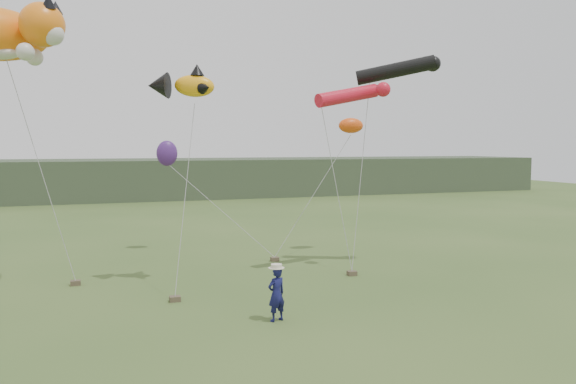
{
  "coord_description": "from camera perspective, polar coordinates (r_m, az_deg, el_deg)",
  "views": [
    {
      "loc": [
        -5.64,
        -16.65,
        5.5
      ],
      "look_at": [
        1.05,
        3.0,
        3.77
      ],
      "focal_mm": 35.0,
      "sensor_mm": 36.0,
      "label": 1
    }
  ],
  "objects": [
    {
      "name": "ground",
      "position": [
        18.42,
        -0.1,
        -12.61
      ],
      "size": [
        120.0,
        120.0,
        0.0
      ],
      "primitive_type": "plane",
      "color": "#385123",
      "rests_on": "ground"
    },
    {
      "name": "headland",
      "position": [
        61.5,
        -16.42,
        1.23
      ],
      "size": [
        90.0,
        13.0,
        4.0
      ],
      "color": "#2D3D28",
      "rests_on": "ground"
    },
    {
      "name": "festival_attendant",
      "position": [
        17.83,
        -1.18,
        -10.33
      ],
      "size": [
        0.73,
        0.6,
        1.72
      ],
      "primitive_type": "imported",
      "rotation": [
        0.0,
        0.0,
        3.49
      ],
      "color": "#13154A",
      "rests_on": "ground"
    },
    {
      "name": "sandbag_anchors",
      "position": [
        22.87,
        -10.74,
        -8.99
      ],
      "size": [
        14.78,
        5.77,
        0.19
      ],
      "color": "brown",
      "rests_on": "ground"
    },
    {
      "name": "cat_kite",
      "position": [
        24.31,
        -26.98,
        14.22
      ],
      "size": [
        5.87,
        3.9,
        2.5
      ],
      "color": "orange",
      "rests_on": "ground"
    },
    {
      "name": "fish_kite",
      "position": [
        22.39,
        -10.8,
        10.62
      ],
      "size": [
        2.79,
        1.83,
        1.35
      ],
      "color": "#FFA813",
      "rests_on": "ground"
    },
    {
      "name": "tube_kites",
      "position": [
        25.62,
        9.53,
        11.19
      ],
      "size": [
        6.04,
        2.17,
        2.47
      ],
      "color": "black",
      "rests_on": "ground"
    },
    {
      "name": "misc_kites",
      "position": [
        29.03,
        -4.28,
        5.15
      ],
      "size": [
        10.06,
        4.16,
        2.47
      ],
      "color": "#EC4F12",
      "rests_on": "ground"
    }
  ]
}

